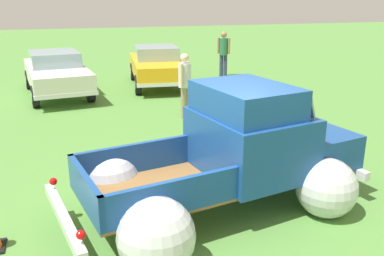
{
  "coord_description": "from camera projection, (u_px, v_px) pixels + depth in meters",
  "views": [
    {
      "loc": [
        -2.01,
        -5.41,
        3.17
      ],
      "look_at": [
        0.0,
        1.09,
        1.0
      ],
      "focal_mm": 38.77,
      "sensor_mm": 36.0,
      "label": 1
    }
  ],
  "objects": [
    {
      "name": "show_car_1",
      "position": [
        157.0,
        65.0,
        15.18
      ],
      "size": [
        2.2,
        4.29,
        1.43
      ],
      "rotation": [
        0.0,
        0.0,
        -1.67
      ],
      "color": "black",
      "rests_on": "ground"
    },
    {
      "name": "spectator_0",
      "position": [
        224.0,
        51.0,
        16.83
      ],
      "size": [
        0.48,
        0.48,
        1.83
      ],
      "rotation": [
        0.0,
        0.0,
        0.93
      ],
      "color": "navy",
      "rests_on": "ground"
    },
    {
      "name": "show_car_0",
      "position": [
        56.0,
        72.0,
        13.75
      ],
      "size": [
        2.34,
        4.7,
        1.43
      ],
      "rotation": [
        0.0,
        0.0,
        -1.45
      ],
      "color": "black",
      "rests_on": "ground"
    },
    {
      "name": "vintage_pickup_truck",
      "position": [
        235.0,
        160.0,
        6.4
      ],
      "size": [
        4.9,
        3.43,
        1.96
      ],
      "rotation": [
        0.0,
        0.0,
        0.19
      ],
      "color": "black",
      "rests_on": "ground"
    },
    {
      "name": "lane_cone_0",
      "position": [
        204.0,
        136.0,
        8.9
      ],
      "size": [
        0.36,
        0.36,
        0.63
      ],
      "color": "black",
      "rests_on": "ground"
    },
    {
      "name": "spectator_1",
      "position": [
        185.0,
        82.0,
        11.04
      ],
      "size": [
        0.48,
        0.48,
        1.75
      ],
      "rotation": [
        0.0,
        0.0,
        5.58
      ],
      "color": "gray",
      "rests_on": "ground"
    },
    {
      "name": "ground_plane",
      "position": [
        213.0,
        209.0,
        6.46
      ],
      "size": [
        80.0,
        80.0,
        0.0
      ],
      "primitive_type": "plane",
      "color": "#548C3D"
    }
  ]
}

